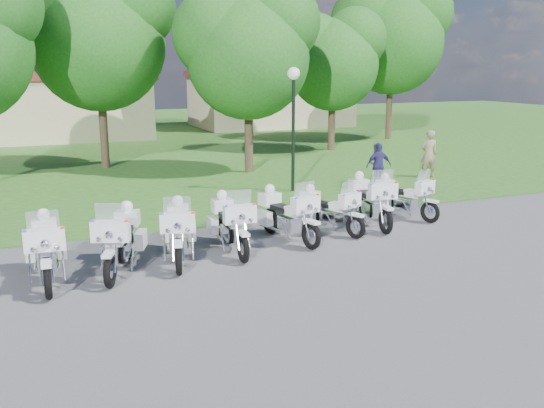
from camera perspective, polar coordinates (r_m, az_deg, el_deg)
name	(u,v)px	position (r m, az deg, el deg)	size (l,w,h in m)	color
ground	(319,249)	(15.13, 4.43, -4.20)	(100.00, 100.00, 0.00)	#525257
grass_lawn	(131,136)	(40.66, -13.10, 6.26)	(100.00, 48.00, 0.01)	#2F561B
motorcycle_0	(46,249)	(13.48, -20.52, -3.97)	(0.87, 2.54, 1.71)	black
motorcycle_1	(120,239)	(13.69, -14.07, -3.25)	(1.41, 2.44, 1.72)	black
motorcycle_2	(178,231)	(14.17, -8.81, -2.53)	(1.21, 2.46, 1.68)	black
motorcycle_3	(231,223)	(14.80, -3.91, -1.78)	(0.87, 2.48, 1.66)	black
motorcycle_4	(287,214)	(15.66, 1.38, -0.94)	(1.14, 2.44, 1.66)	black
motorcycle_5	(329,209)	(16.52, 5.37, -0.49)	(1.24, 2.14, 1.51)	black
motorcycle_6	(370,200)	(17.43, 9.18, 0.40)	(1.03, 2.56, 1.72)	black
motorcycle_7	(404,196)	(18.50, 12.28, 0.74)	(1.21, 2.19, 1.53)	black
lamp_post	(293,99)	(21.60, 2.03, 9.85)	(0.44, 0.44, 4.40)	black
tree_1	(96,31)	(27.81, -16.21, 15.35)	(6.67, 5.69, 8.89)	#38281C
tree_2	(247,46)	(25.66, -2.41, 14.66)	(5.94, 5.07, 7.93)	#38281C
tree_3	(332,56)	(32.79, 5.67, 13.69)	(5.61, 4.79, 7.48)	#38281C
tree_4	(391,32)	(38.49, 11.14, 15.57)	(7.27, 6.20, 9.69)	#38281C
building_west	(29,105)	(40.95, -21.88, 8.63)	(14.56, 8.32, 4.10)	tan
building_east	(270,98)	(46.41, -0.18, 9.92)	(11.44, 7.28, 4.10)	tan
bystander_a	(429,154)	(25.41, 14.55, 4.59)	(0.70, 0.46, 1.92)	gray
bystander_b	(376,163)	(23.65, 9.76, 3.79)	(0.76, 0.59, 1.56)	slate
bystander_c	(379,166)	(22.68, 10.00, 3.57)	(0.99, 0.41, 1.69)	navy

